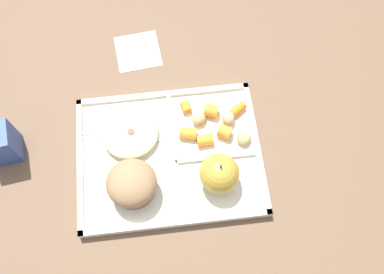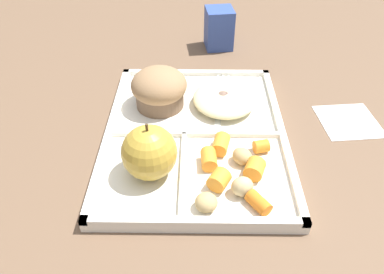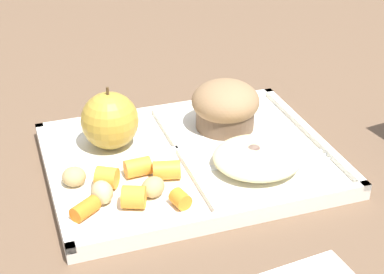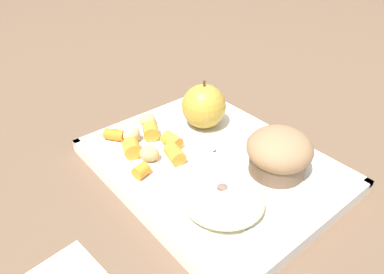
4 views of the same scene
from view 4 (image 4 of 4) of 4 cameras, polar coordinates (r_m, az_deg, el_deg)
ground at (r=0.55m, az=3.09°, el=-5.28°), size 6.00×6.00×0.00m
lunch_tray at (r=0.55m, az=3.08°, el=-4.63°), size 0.36×0.28×0.02m
green_apple at (r=0.61m, az=1.87°, el=4.86°), size 0.08×0.08×0.09m
bran_muffin at (r=0.53m, az=13.56°, el=-2.43°), size 0.09×0.09×0.07m
carrot_slice_back at (r=0.57m, az=-3.18°, el=-0.58°), size 0.03×0.02×0.02m
carrot_slice_center at (r=0.56m, az=-9.49°, el=-1.80°), size 0.03×0.03×0.03m
carrot_slice_small at (r=0.60m, az=-6.51°, el=0.85°), size 0.03×0.03×0.03m
carrot_slice_tilted at (r=0.54m, az=-2.72°, el=-2.69°), size 0.04×0.03×0.02m
carrot_slice_edge at (r=0.52m, az=-8.04°, el=-5.28°), size 0.02×0.03×0.02m
carrot_slice_near_corner at (r=0.60m, az=-12.12°, el=0.33°), size 0.04×0.03×0.02m
potato_chunk_browned at (r=0.63m, az=-7.04°, el=2.66°), size 0.04×0.04×0.02m
potato_chunk_corner at (r=0.59m, az=-9.51°, el=0.38°), size 0.03×0.03×0.03m
potato_chunk_wedge at (r=0.55m, az=-6.76°, el=-2.64°), size 0.04×0.04×0.02m
egg_noodle_pile at (r=0.47m, az=4.76°, el=-9.50°), size 0.11×0.11×0.03m
meatball_back at (r=0.47m, az=4.55°, el=-9.27°), size 0.03×0.03×0.03m
meatball_front at (r=0.47m, az=4.73°, el=-9.03°), size 0.03×0.03×0.03m
plastic_fork at (r=0.47m, az=7.53°, el=-12.25°), size 0.17×0.03×0.00m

